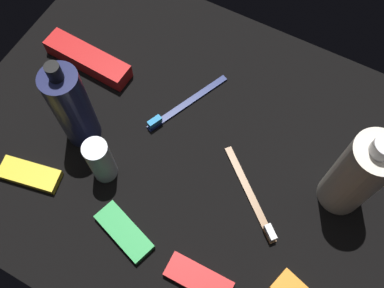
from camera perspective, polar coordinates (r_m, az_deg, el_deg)
The scene contains 10 objects.
ground_plane at distance 76.10cm, azimuth 0.00°, elevation -1.14°, with size 84.00×64.00×1.20cm, color black.
lotion_bottle at distance 71.91cm, azimuth -15.67°, elevation 4.71°, with size 6.08×6.08×20.27cm.
bodywash_bottle at distance 68.58cm, azimuth 21.11°, elevation -3.86°, with size 7.19×7.19×20.12cm.
deodorant_stick at distance 71.01cm, azimuth -12.08°, elevation -2.18°, with size 4.07×4.07×9.95cm, color silver.
toothbrush_navy at distance 79.14cm, azimuth -1.20°, elevation 5.21°, with size 8.25×17.00×2.10cm.
toothbrush_brown at distance 72.52cm, azimuth 8.05°, elevation -7.17°, with size 14.61×12.42×2.10cm.
toothpaste_box_red at distance 85.86cm, azimuth -13.68°, elevation 10.91°, with size 17.60×4.40×3.20cm, color red.
snack_bar_red at distance 68.86cm, azimuth 0.88°, elevation -17.54°, with size 10.40×4.00×1.50cm, color red.
snack_bar_yellow at distance 78.12cm, azimuth -20.77°, elevation -3.82°, with size 10.40×4.00×1.50cm, color yellow.
snack_bar_green at distance 71.01cm, azimuth -9.01°, elevation -11.48°, with size 10.40×4.00×1.50cm, color green.
Camera 1 is at (-14.65, 26.97, 69.03)cm, focal length 40.09 mm.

